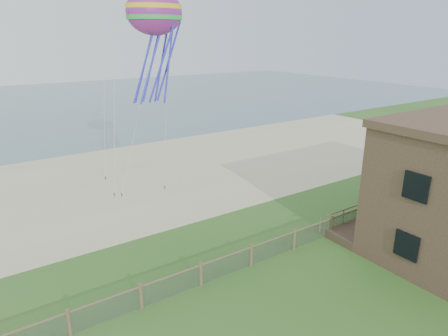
% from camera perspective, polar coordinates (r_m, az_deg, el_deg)
% --- Properties ---
extents(ground, '(160.00, 160.00, 0.00)m').
position_cam_1_polar(ground, '(17.84, 16.65, -21.83)').
color(ground, '#306021').
rests_on(ground, ground).
extents(sand_beach, '(72.00, 20.00, 0.02)m').
position_cam_1_polar(sand_beach, '(34.02, -12.88, -1.48)').
color(sand_beach, '#C7B690').
rests_on(sand_beach, ground).
extents(ocean, '(160.00, 68.00, 0.02)m').
position_cam_1_polar(ocean, '(75.76, -25.46, 8.06)').
color(ocean, slate).
rests_on(ocean, ground).
extents(chainlink_fence, '(36.20, 0.20, 1.25)m').
position_cam_1_polar(chainlink_fence, '(20.95, 3.88, -12.53)').
color(chainlink_fence, brown).
rests_on(chainlink_fence, ground).
extents(motel_deck, '(15.00, 2.00, 0.50)m').
position_cam_1_polar(motel_deck, '(29.64, 25.51, -5.40)').
color(motel_deck, '#4F3C2D').
rests_on(motel_deck, ground).
extents(picnic_table, '(2.02, 1.82, 0.70)m').
position_cam_1_polar(picnic_table, '(23.54, 23.43, -11.00)').
color(picnic_table, '#4F3C2D').
rests_on(picnic_table, ground).
extents(octopus_kite, '(3.77, 2.81, 7.35)m').
position_cam_1_polar(octopus_kite, '(26.33, -9.67, 17.00)').
color(octopus_kite, '#F72731').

